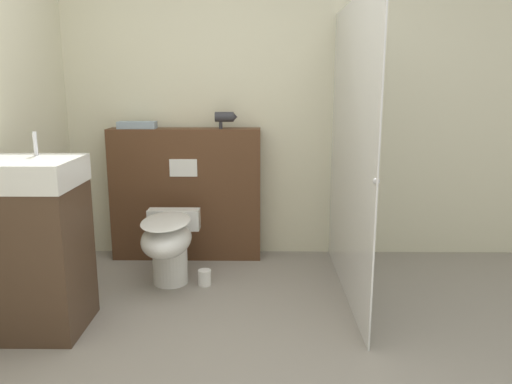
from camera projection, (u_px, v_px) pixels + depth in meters
The scene contains 9 objects.
ground_plane at pixel (227, 383), 2.44m from camera, with size 12.00×12.00×0.00m, color gray.
wall_back at pixel (241, 106), 4.12m from camera, with size 8.00×0.06×2.50m.
partition_panel at pixel (186, 194), 4.12m from camera, with size 1.22×0.22×1.08m.
shower_glass at pixel (350, 153), 3.33m from camera, with size 0.04×1.65×1.97m.
toilet at pixel (168, 242), 3.56m from camera, with size 0.39×0.65×0.51m.
sink_vanity at pixel (34, 246), 2.89m from camera, with size 0.55×0.50×1.16m.
hair_drier at pixel (225, 117), 3.95m from camera, with size 0.18×0.08×0.13m.
folded_towel at pixel (137, 125), 3.98m from camera, with size 0.30×0.12×0.06m.
spare_toilet_roll at pixel (205, 277), 3.62m from camera, with size 0.09×0.09×0.11m.
Camera 1 is at (0.17, -2.18, 1.44)m, focal length 35.00 mm.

